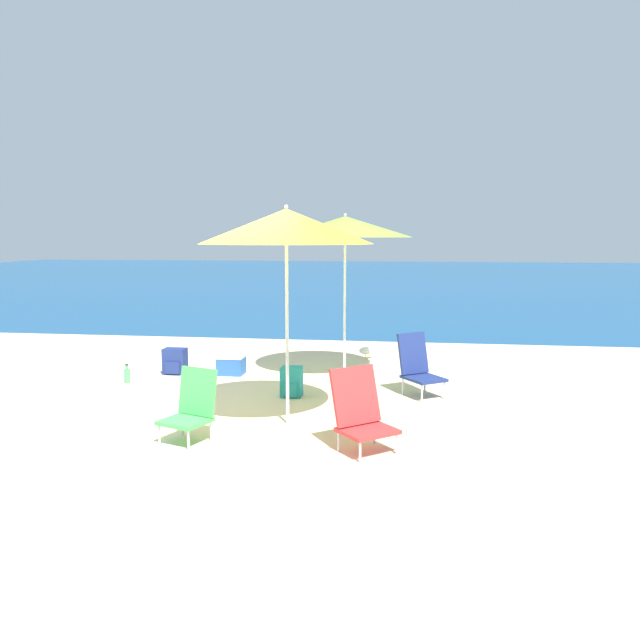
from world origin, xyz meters
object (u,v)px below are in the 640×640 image
at_px(beach_umbrella_yellow, 286,227).
at_px(backpack_teal, 291,382).
at_px(beach_umbrella_lime, 345,227).
at_px(beach_chair_navy, 418,366).
at_px(beach_chair_red, 361,411).
at_px(backpack_navy, 175,361).
at_px(seagull, 367,350).
at_px(beach_chair_green, 192,406).
at_px(cooler_box, 231,364).
at_px(water_bottle, 127,376).

bearing_deg(beach_umbrella_yellow, backpack_teal, 98.62).
distance_m(beach_umbrella_yellow, backpack_teal, 2.29).
bearing_deg(beach_umbrella_lime, beach_chair_navy, -39.85).
relative_size(beach_umbrella_lime, beach_chair_navy, 2.98).
bearing_deg(backpack_teal, beach_chair_red, -61.20).
height_order(beach_umbrella_lime, backpack_navy, beach_umbrella_lime).
height_order(beach_chair_navy, seagull, beach_chair_navy).
bearing_deg(backpack_teal, beach_chair_navy, 11.23).
relative_size(beach_umbrella_yellow, beach_umbrella_lime, 1.00).
bearing_deg(backpack_teal, beach_umbrella_lime, 64.89).
relative_size(beach_chair_navy, backpack_teal, 2.06).
xyz_separation_m(beach_chair_green, cooler_box, (-0.46, 2.99, -0.19)).
bearing_deg(backpack_teal, cooler_box, 134.40).
relative_size(water_bottle, seagull, 1.00).
xyz_separation_m(beach_chair_red, beach_chair_navy, (0.58, 2.20, 0.00)).
bearing_deg(beach_umbrella_yellow, beach_umbrella_lime, 80.74).
distance_m(beach_umbrella_yellow, beach_chair_red, 2.09).
height_order(beach_chair_green, water_bottle, beach_chair_green).
bearing_deg(backpack_teal, beach_chair_green, -110.26).
height_order(beach_umbrella_lime, beach_chair_green, beach_umbrella_lime).
bearing_deg(beach_chair_navy, backpack_teal, 156.09).
bearing_deg(beach_umbrella_lime, beach_umbrella_yellow, -99.26).
bearing_deg(backpack_navy, water_bottle, -124.34).
relative_size(beach_chair_navy, water_bottle, 2.96).
relative_size(beach_chair_red, beach_chair_navy, 0.99).
bearing_deg(beach_umbrella_lime, backpack_teal, -115.11).
bearing_deg(water_bottle, backpack_teal, -9.55).
relative_size(beach_chair_green, cooler_box, 1.84).
bearing_deg(backpack_navy, backpack_teal, -28.37).
xyz_separation_m(backpack_teal, seagull, (0.80, 2.65, -0.05)).
relative_size(beach_umbrella_yellow, beach_chair_green, 3.30).
height_order(beach_umbrella_yellow, seagull, beach_umbrella_yellow).
bearing_deg(cooler_box, beach_chair_red, -54.49).
distance_m(beach_umbrella_yellow, cooler_box, 3.33).
distance_m(beach_chair_red, beach_chair_green, 1.71).
bearing_deg(beach_chair_green, seagull, 92.18).
bearing_deg(backpack_navy, beach_chair_navy, -11.79).
relative_size(beach_chair_navy, cooler_box, 2.03).
height_order(backpack_teal, backpack_navy, same).
bearing_deg(beach_chair_green, beach_umbrella_yellow, 58.57).
height_order(backpack_navy, water_bottle, backpack_navy).
xyz_separation_m(beach_umbrella_lime, backpack_teal, (-0.56, -1.20, -1.99)).
bearing_deg(water_bottle, beach_chair_green, -51.97).
bearing_deg(cooler_box, backpack_teal, -45.60).
relative_size(beach_umbrella_lime, beach_chair_green, 3.29).
xyz_separation_m(beach_chair_red, backpack_navy, (-3.01, 2.95, -0.19)).
distance_m(beach_chair_green, water_bottle, 2.86).
xyz_separation_m(backpack_navy, water_bottle, (-0.45, -0.66, -0.08)).
height_order(beach_chair_red, water_bottle, beach_chair_red).
distance_m(beach_umbrella_yellow, backpack_navy, 3.67).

